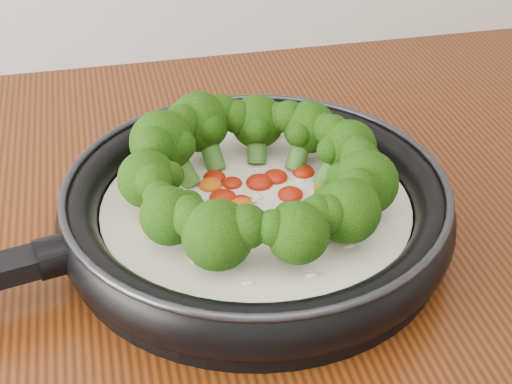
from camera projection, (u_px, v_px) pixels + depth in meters
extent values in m
cylinder|color=black|center=(256.00, 230.00, 0.71)|extent=(0.41, 0.41, 0.01)
torus|color=black|center=(256.00, 207.00, 0.70)|extent=(0.43, 0.43, 0.04)
torus|color=#2D2D33|center=(256.00, 185.00, 0.68)|extent=(0.42, 0.42, 0.01)
cylinder|color=black|center=(57.00, 255.00, 0.63)|extent=(0.04, 0.04, 0.04)
cylinder|color=white|center=(256.00, 214.00, 0.70)|extent=(0.34, 0.34, 0.02)
ellipsoid|color=#A51808|center=(241.00, 202.00, 0.70)|extent=(0.03, 0.03, 0.01)
ellipsoid|color=#A51808|center=(276.00, 177.00, 0.73)|extent=(0.03, 0.03, 0.01)
ellipsoid|color=#D2550D|center=(211.00, 185.00, 0.72)|extent=(0.03, 0.03, 0.01)
ellipsoid|color=#A51808|center=(269.00, 229.00, 0.66)|extent=(0.03, 0.03, 0.01)
ellipsoid|color=#A51808|center=(259.00, 183.00, 0.72)|extent=(0.04, 0.04, 0.01)
ellipsoid|color=#D2550D|center=(242.00, 205.00, 0.69)|extent=(0.03, 0.03, 0.01)
ellipsoid|color=#A51808|center=(214.00, 177.00, 0.73)|extent=(0.03, 0.03, 0.01)
ellipsoid|color=#A51808|center=(246.00, 215.00, 0.68)|extent=(0.02, 0.02, 0.01)
ellipsoid|color=#D2550D|center=(299.00, 246.00, 0.64)|extent=(0.04, 0.04, 0.01)
ellipsoid|color=#A51808|center=(307.00, 229.00, 0.66)|extent=(0.03, 0.03, 0.01)
ellipsoid|color=#A51808|center=(165.00, 194.00, 0.71)|extent=(0.02, 0.02, 0.01)
ellipsoid|color=#D2550D|center=(254.00, 219.00, 0.67)|extent=(0.02, 0.02, 0.01)
ellipsoid|color=#A51808|center=(250.00, 217.00, 0.68)|extent=(0.03, 0.03, 0.01)
ellipsoid|color=#A51808|center=(232.00, 183.00, 0.72)|extent=(0.02, 0.02, 0.01)
ellipsoid|color=#D2550D|center=(161.00, 228.00, 0.66)|extent=(0.03, 0.03, 0.01)
ellipsoid|color=#A51808|center=(290.00, 195.00, 0.71)|extent=(0.03, 0.03, 0.01)
ellipsoid|color=#A51808|center=(223.00, 198.00, 0.70)|extent=(0.03, 0.03, 0.01)
ellipsoid|color=#D2550D|center=(325.00, 189.00, 0.71)|extent=(0.03, 0.03, 0.01)
ellipsoid|color=#A51808|center=(365.00, 227.00, 0.66)|extent=(0.02, 0.02, 0.01)
ellipsoid|color=#A51808|center=(303.00, 172.00, 0.74)|extent=(0.02, 0.02, 0.01)
ellipsoid|color=white|center=(254.00, 214.00, 0.68)|extent=(0.01, 0.01, 0.00)
ellipsoid|color=white|center=(255.00, 196.00, 0.70)|extent=(0.01, 0.01, 0.00)
ellipsoid|color=white|center=(341.00, 210.00, 0.69)|extent=(0.01, 0.01, 0.00)
ellipsoid|color=white|center=(287.00, 215.00, 0.68)|extent=(0.01, 0.01, 0.00)
ellipsoid|color=white|center=(349.00, 247.00, 0.64)|extent=(0.01, 0.01, 0.00)
ellipsoid|color=white|center=(236.00, 203.00, 0.69)|extent=(0.01, 0.01, 0.00)
ellipsoid|color=white|center=(347.00, 153.00, 0.77)|extent=(0.01, 0.01, 0.00)
ellipsoid|color=white|center=(257.00, 201.00, 0.70)|extent=(0.01, 0.01, 0.00)
ellipsoid|color=white|center=(345.00, 179.00, 0.73)|extent=(0.01, 0.01, 0.00)
ellipsoid|color=white|center=(257.00, 170.00, 0.74)|extent=(0.01, 0.01, 0.00)
ellipsoid|color=white|center=(238.00, 198.00, 0.70)|extent=(0.01, 0.01, 0.00)
ellipsoid|color=white|center=(195.00, 260.00, 0.63)|extent=(0.01, 0.01, 0.00)
ellipsoid|color=white|center=(256.00, 200.00, 0.70)|extent=(0.01, 0.01, 0.00)
ellipsoid|color=white|center=(248.00, 283.00, 0.60)|extent=(0.01, 0.00, 0.00)
ellipsoid|color=white|center=(274.00, 173.00, 0.73)|extent=(0.01, 0.01, 0.00)
ellipsoid|color=white|center=(312.00, 275.00, 0.61)|extent=(0.01, 0.01, 0.00)
ellipsoid|color=white|center=(163.00, 181.00, 0.72)|extent=(0.01, 0.01, 0.00)
ellipsoid|color=white|center=(282.00, 135.00, 0.80)|extent=(0.01, 0.01, 0.00)
ellipsoid|color=white|center=(150.00, 230.00, 0.66)|extent=(0.01, 0.01, 0.00)
ellipsoid|color=white|center=(258.00, 198.00, 0.70)|extent=(0.01, 0.01, 0.00)
ellipsoid|color=white|center=(358.00, 158.00, 0.76)|extent=(0.01, 0.01, 0.00)
ellipsoid|color=white|center=(207.00, 198.00, 0.70)|extent=(0.01, 0.01, 0.00)
ellipsoid|color=white|center=(366.00, 216.00, 0.68)|extent=(0.01, 0.01, 0.00)
ellipsoid|color=white|center=(300.00, 182.00, 0.72)|extent=(0.01, 0.01, 0.00)
ellipsoid|color=white|center=(357.00, 192.00, 0.71)|extent=(0.01, 0.01, 0.00)
ellipsoid|color=white|center=(214.00, 183.00, 0.72)|extent=(0.01, 0.01, 0.00)
cylinder|color=#477D29|center=(331.00, 169.00, 0.72)|extent=(0.04, 0.03, 0.04)
sphere|color=black|center=(349.00, 147.00, 0.71)|extent=(0.06, 0.06, 0.05)
sphere|color=black|center=(333.00, 131.00, 0.72)|extent=(0.04, 0.04, 0.03)
sphere|color=black|center=(357.00, 152.00, 0.69)|extent=(0.04, 0.04, 0.03)
sphere|color=black|center=(331.00, 150.00, 0.70)|extent=(0.03, 0.03, 0.03)
cylinder|color=#477D29|center=(299.00, 152.00, 0.74)|extent=(0.04, 0.04, 0.04)
sphere|color=black|center=(309.00, 127.00, 0.74)|extent=(0.06, 0.06, 0.05)
sphere|color=black|center=(289.00, 117.00, 0.74)|extent=(0.04, 0.04, 0.03)
sphere|color=black|center=(325.00, 128.00, 0.73)|extent=(0.04, 0.04, 0.03)
sphere|color=black|center=(299.00, 134.00, 0.73)|extent=(0.03, 0.03, 0.03)
cylinder|color=#477D29|center=(257.00, 147.00, 0.75)|extent=(0.03, 0.04, 0.04)
sphere|color=black|center=(257.00, 121.00, 0.76)|extent=(0.06, 0.06, 0.05)
sphere|color=black|center=(237.00, 117.00, 0.75)|extent=(0.04, 0.04, 0.03)
sphere|color=black|center=(278.00, 118.00, 0.75)|extent=(0.04, 0.04, 0.03)
sphere|color=black|center=(257.00, 129.00, 0.74)|extent=(0.03, 0.03, 0.03)
cylinder|color=#477D29|center=(211.00, 150.00, 0.74)|extent=(0.03, 0.04, 0.04)
sphere|color=black|center=(199.00, 122.00, 0.74)|extent=(0.07, 0.07, 0.06)
sphere|color=black|center=(182.00, 123.00, 0.72)|extent=(0.04, 0.04, 0.04)
sphere|color=black|center=(221.00, 112.00, 0.75)|extent=(0.04, 0.04, 0.03)
sphere|color=black|center=(210.00, 128.00, 0.73)|extent=(0.04, 0.04, 0.03)
cylinder|color=#477D29|center=(181.00, 167.00, 0.72)|extent=(0.04, 0.04, 0.04)
sphere|color=black|center=(162.00, 142.00, 0.71)|extent=(0.07, 0.07, 0.06)
sphere|color=black|center=(153.00, 147.00, 0.69)|extent=(0.05, 0.05, 0.04)
sphere|color=black|center=(178.00, 126.00, 0.72)|extent=(0.04, 0.04, 0.04)
sphere|color=black|center=(180.00, 145.00, 0.70)|extent=(0.04, 0.04, 0.03)
cylinder|color=#477D29|center=(169.00, 196.00, 0.68)|extent=(0.04, 0.02, 0.04)
sphere|color=black|center=(147.00, 179.00, 0.67)|extent=(0.06, 0.06, 0.05)
sphere|color=black|center=(154.00, 183.00, 0.65)|extent=(0.04, 0.04, 0.03)
sphere|color=black|center=(152.00, 161.00, 0.68)|extent=(0.04, 0.04, 0.03)
sphere|color=black|center=(170.00, 176.00, 0.67)|extent=(0.03, 0.03, 0.03)
cylinder|color=#477D29|center=(188.00, 225.00, 0.65)|extent=(0.04, 0.03, 0.04)
sphere|color=black|center=(170.00, 216.00, 0.62)|extent=(0.06, 0.06, 0.05)
sphere|color=black|center=(189.00, 214.00, 0.61)|extent=(0.04, 0.04, 0.03)
sphere|color=black|center=(160.00, 198.00, 0.63)|extent=(0.03, 0.03, 0.03)
sphere|color=black|center=(189.00, 204.00, 0.63)|extent=(0.03, 0.03, 0.02)
cylinder|color=#477D29|center=(226.00, 241.00, 0.63)|extent=(0.03, 0.04, 0.04)
sphere|color=black|center=(218.00, 235.00, 0.60)|extent=(0.07, 0.07, 0.06)
sphere|color=black|center=(246.00, 226.00, 0.60)|extent=(0.04, 0.04, 0.04)
sphere|color=black|center=(194.00, 220.00, 0.61)|extent=(0.04, 0.04, 0.03)
sphere|color=black|center=(226.00, 219.00, 0.62)|extent=(0.03, 0.03, 0.03)
cylinder|color=#477D29|center=(288.00, 239.00, 0.63)|extent=(0.02, 0.04, 0.04)
sphere|color=black|center=(298.00, 233.00, 0.60)|extent=(0.06, 0.06, 0.05)
sphere|color=black|center=(318.00, 214.00, 0.60)|extent=(0.04, 0.04, 0.03)
sphere|color=black|center=(274.00, 228.00, 0.59)|extent=(0.04, 0.04, 0.03)
sphere|color=black|center=(289.00, 216.00, 0.61)|extent=(0.03, 0.03, 0.03)
cylinder|color=#477D29|center=(327.00, 223.00, 0.64)|extent=(0.04, 0.04, 0.04)
sphere|color=black|center=(348.00, 211.00, 0.62)|extent=(0.06, 0.06, 0.05)
sphere|color=black|center=(357.00, 188.00, 0.63)|extent=(0.04, 0.04, 0.03)
sphere|color=black|center=(329.00, 213.00, 0.61)|extent=(0.04, 0.04, 0.03)
sphere|color=black|center=(329.00, 200.00, 0.63)|extent=(0.03, 0.03, 0.03)
cylinder|color=#477D29|center=(343.00, 199.00, 0.68)|extent=(0.04, 0.03, 0.04)
sphere|color=black|center=(365.00, 183.00, 0.66)|extent=(0.07, 0.07, 0.06)
sphere|color=black|center=(360.00, 160.00, 0.68)|extent=(0.04, 0.04, 0.04)
sphere|color=black|center=(359.00, 190.00, 0.64)|extent=(0.04, 0.04, 0.03)
sphere|color=black|center=(343.00, 178.00, 0.66)|extent=(0.03, 0.03, 0.03)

